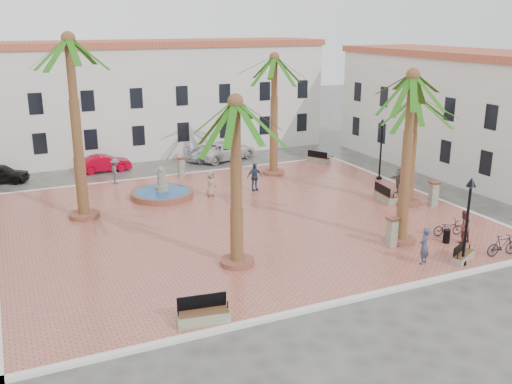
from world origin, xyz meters
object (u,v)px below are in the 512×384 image
lamppost_e (382,138)px  bollard_e (434,193)px  palm_ne (274,70)px  bollard_se (392,232)px  car_white (225,151)px  pedestrian_fountain_b (254,177)px  car_black (0,173)px  lamppost_s (469,206)px  car_silver (214,153)px  bench_e (385,196)px  pedestrian_north (116,171)px  cyclist_a (424,246)px  bicycle_a (448,228)px  palm_e (415,111)px  pedestrian_fountain_a (211,184)px  bench_ne (318,159)px  cyclist_b (463,227)px  bicycle_b (502,245)px  fountain (162,193)px  litter_bin (447,236)px  car_red (105,163)px  pedestrian_east (399,181)px  palm_s (412,94)px  bench_s (203,316)px  bench_se (463,256)px  palm_nw (70,58)px  bollard_n (181,167)px

lamppost_e → bollard_e: bearing=-96.4°
palm_ne → lamppost_e: size_ratio=2.01×
bollard_se → car_white: 21.62m
pedestrian_fountain_b → car_black: 18.30m
lamppost_s → car_silver: 24.96m
bench_e → bollard_e: bollard_e is taller
palm_ne → pedestrian_north: palm_ne is taller
bollard_se → palm_ne: bearing=86.7°
cyclist_a → bicycle_a: 4.36m
car_silver → pedestrian_north: bearing=119.8°
lamppost_e → bollard_e: size_ratio=2.87×
palm_e → pedestrian_fountain_a: bearing=147.6°
bench_ne → cyclist_b: (-2.07, -17.91, 0.58)m
bollard_e → cyclist_a: cyclist_a is taller
lamppost_e → car_black: lamppost_e is taller
cyclist_b → bicycle_b: 2.21m
fountain → car_black: bearing=137.4°
palm_ne → bollard_e: bearing=-63.2°
pedestrian_fountain_b → car_white: size_ratio=0.34×
litter_bin → bicycle_b: bicycle_b is taller
pedestrian_fountain_a → car_red: (-4.99, 9.83, -0.32)m
bench_e → pedestrian_east: (1.81, 0.99, 0.55)m
bench_ne → palm_s: bearing=133.1°
bicycle_b → car_black: bearing=48.3°
bench_s → lamppost_e: (18.32, 14.03, 2.67)m
bench_ne → car_red: size_ratio=0.48×
bench_se → bench_ne: size_ratio=0.87×
bench_e → palm_s: bearing=157.1°
lamppost_s → bollard_se: (-1.63, 3.21, -2.06)m
cyclist_b → palm_s: bearing=-22.1°
palm_nw → pedestrian_fountain_b: palm_nw is taller
bicycle_a → car_silver: car_silver is taller
bicycle_a → cyclist_b: 1.15m
bench_ne → palm_nw: bearing=76.5°
palm_e → palm_ne: bearing=113.5°
pedestrian_fountain_b → car_white: 9.88m
bench_se → car_red: (-12.19, 24.65, 0.26)m
palm_nw → car_white: (12.97, 10.58, -8.40)m
bench_se → bicycle_a: bicycle_a is taller
bicycle_b → pedestrian_north: 25.21m
bicycle_b → pedestrian_fountain_b: bearing=29.8°
bollard_e → pedestrian_north: pedestrian_north is taller
palm_nw → car_silver: palm_nw is taller
palm_ne → pedestrian_east: bearing=-56.3°
bench_se → car_white: car_white is taller
bench_se → car_silver: 24.61m
bench_se → car_silver: (-3.36, 24.37, 0.27)m
bollard_e → pedestrian_fountain_b: size_ratio=0.82×
bollard_n → palm_ne: bearing=-17.4°
bollard_e → palm_nw: bearing=161.2°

